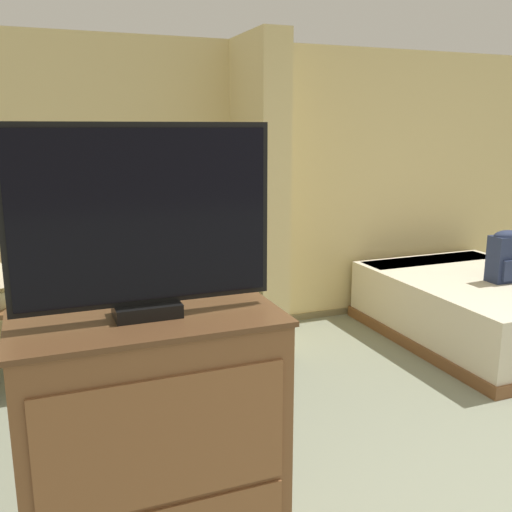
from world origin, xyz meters
TOP-DOWN VIEW (x-y plane):
  - wall_back at (-0.00, 3.79)m, footprint 7.76×0.16m
  - wall_partition_pillar at (-0.27, 3.34)m, footprint 0.24×0.78m
  - couch at (-1.35, 3.31)m, footprint 1.86×0.84m
  - coffee_table at (-1.41, 2.43)m, footprint 0.71×0.41m
  - tv_dresser at (-1.69, 0.89)m, footprint 0.99×0.53m
  - tv at (-1.69, 0.89)m, footprint 0.94×0.16m
  - bed at (1.62, 2.69)m, footprint 1.57×2.01m
  - backpack at (1.69, 2.53)m, footprint 0.28×0.19m

SIDE VIEW (x-z plane):
  - bed at x=1.62m, z-range 0.00..0.57m
  - couch at x=-1.35m, z-range -0.11..0.75m
  - coffee_table at x=-1.41m, z-range 0.14..0.53m
  - tv_dresser at x=-1.69m, z-range 0.00..1.19m
  - backpack at x=1.69m, z-range 0.57..1.02m
  - wall_back at x=0.00m, z-range -0.01..2.59m
  - wall_partition_pillar at x=-0.27m, z-range 0.00..2.60m
  - tv at x=-1.69m, z-range 1.19..1.89m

